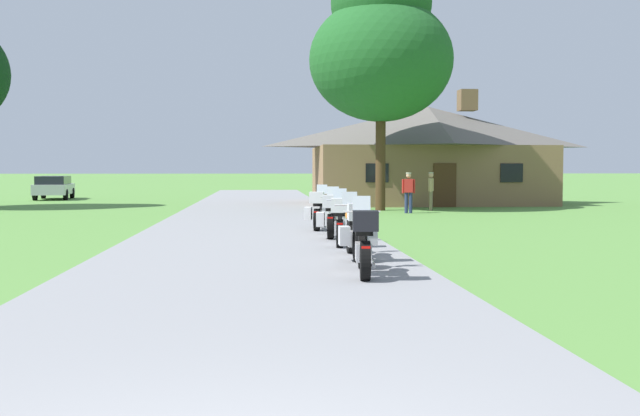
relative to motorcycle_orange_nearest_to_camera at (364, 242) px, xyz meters
The scene contains 12 objects.
ground_plane 11.75m from the motorcycle_orange_nearest_to_camera, 99.34° to the left, with size 500.00×500.00×0.00m, color #56893D.
asphalt_driveway 9.78m from the motorcycle_orange_nearest_to_camera, 101.25° to the left, with size 6.40×80.00×0.06m, color gray.
motorcycle_orange_nearest_to_camera is the anchor object (origin of this frame).
motorcycle_orange_second_in_row 2.26m from the motorcycle_orange_nearest_to_camera, 86.28° to the left, with size 0.73×2.08×1.30m.
motorcycle_blue_third_in_row 4.92m from the motorcycle_orange_nearest_to_camera, 88.51° to the left, with size 0.71×2.08×1.30m.
motorcycle_yellow_fourth_in_row 6.82m from the motorcycle_orange_nearest_to_camera, 89.06° to the left, with size 0.90×2.08×1.30m.
motorcycle_green_farthest_in_row 9.31m from the motorcycle_orange_nearest_to_camera, 90.17° to the left, with size 0.96×2.07×1.30m.
stone_lodge 27.05m from the motorcycle_orange_nearest_to_camera, 74.85° to the left, with size 12.37×7.70×5.99m.
bystander_tan_shirt_near_lodge 20.45m from the motorcycle_orange_nearest_to_camera, 73.72° to the left, with size 0.31×0.53×1.69m.
bystander_red_shirt_beside_signpost 18.35m from the motorcycle_orange_nearest_to_camera, 76.23° to the left, with size 0.54×0.29×1.69m.
tree_by_lodge_front 21.37m from the motorcycle_orange_nearest_to_camera, 79.94° to the left, with size 6.30×6.30×11.46m.
parked_silver_suv_far_left 35.86m from the motorcycle_orange_nearest_to_camera, 113.13° to the left, with size 2.37×4.79×1.40m.
Camera 1 is at (0.20, -3.69, 1.85)m, focal length 41.26 mm.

